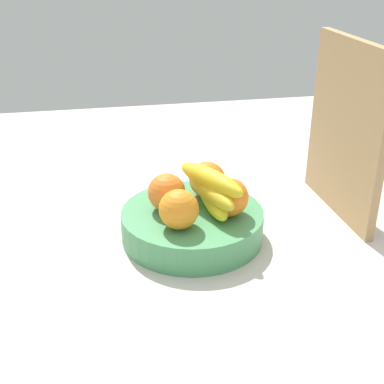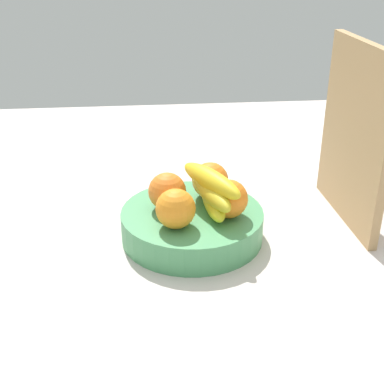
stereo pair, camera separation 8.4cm
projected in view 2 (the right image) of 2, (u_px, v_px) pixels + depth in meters
ground_plane at (182, 244)px, 104.15cm from camera, size 180.00×140.00×3.00cm
fruit_bowl at (192, 224)px, 102.60cm from camera, size 27.42×27.42×5.75cm
orange_front_left at (167, 191)px, 100.65cm from camera, size 7.28×7.28×7.28cm
orange_front_right at (176, 209)px, 94.28cm from camera, size 7.28×7.28×7.28cm
orange_center at (229, 199)px, 97.80cm from camera, size 7.28×7.28×7.28cm
orange_back_left at (210, 180)px, 105.13cm from camera, size 7.28×7.28×7.28cm
banana_bunch at (211, 190)px, 99.88cm from camera, size 18.02×11.68×8.40cm
cutting_board at (355, 135)px, 103.64cm from camera, size 28.05×2.81×36.00cm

